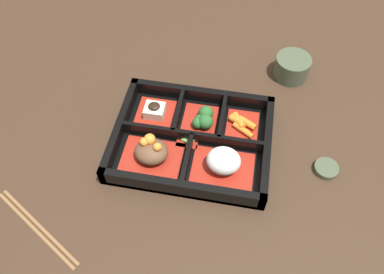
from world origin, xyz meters
The scene contains 12 objects.
ground_plane centered at (0.00, 0.00, 0.00)m, with size 3.00×3.00×0.00m, color #382619.
bento_base centered at (0.00, 0.00, 0.01)m, with size 0.30×0.24×0.01m.
bento_rim centered at (0.00, 0.00, 0.02)m, with size 0.30×0.24×0.04m.
bowl_rice centered at (-0.07, 0.05, 0.03)m, with size 0.12×0.08×0.05m.
bowl_stew centered at (0.07, 0.05, 0.03)m, with size 0.12×0.08×0.05m.
bowl_carrots centered at (-0.09, -0.05, 0.02)m, with size 0.06×0.08×0.02m.
bowl_greens centered at (-0.01, -0.05, 0.02)m, with size 0.07×0.08×0.04m.
bowl_tofu centered at (0.09, -0.05, 0.02)m, with size 0.08×0.08×0.03m.
bowl_pickles centered at (0.01, 0.00, 0.01)m, with size 0.04×0.04×0.01m.
tea_cup centered at (-0.19, -0.23, 0.03)m, with size 0.08×0.08×0.05m.
chopsticks centered at (0.23, 0.22, 0.00)m, with size 0.19×0.12×0.01m.
sauce_dish centered at (-0.26, 0.01, 0.01)m, with size 0.05×0.05×0.01m.
Camera 1 is at (-0.08, 0.42, 0.62)m, focal length 35.00 mm.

